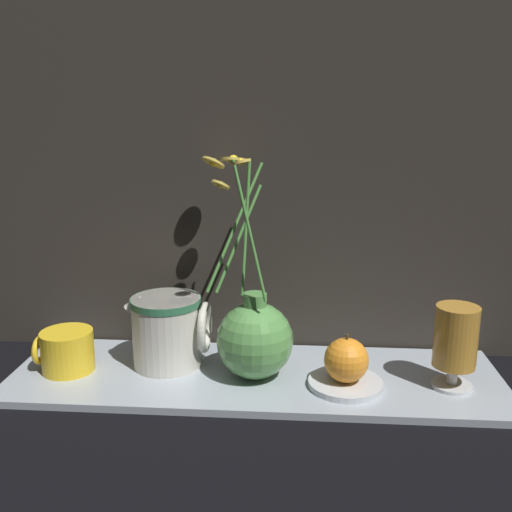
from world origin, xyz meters
The scene contains 9 objects.
ground_plane centered at (0.00, 0.00, 0.00)m, with size 6.00×6.00×0.00m, color black.
shelf centered at (0.00, 0.00, 0.01)m, with size 0.82×0.25×0.01m.
backdrop_wall centered at (0.00, 0.14, 0.55)m, with size 1.32×0.02×1.10m.
vase_with_flowers centered at (0.00, -0.01, 0.08)m, with size 0.17×0.18×0.36m.
yellow_mug centered at (-0.32, -0.01, 0.05)m, with size 0.10×0.09×0.07m.
ceramic_pitcher centered at (-0.15, 0.02, 0.08)m, with size 0.14×0.12×0.13m.
tea_glass centered at (0.32, -0.02, 0.09)m, with size 0.07×0.07×0.13m.
saucer_plate centered at (0.15, -0.04, 0.02)m, with size 0.12×0.12×0.01m.
orange_fruit centered at (0.15, -0.04, 0.06)m, with size 0.07×0.07×0.08m.
Camera 1 is at (0.07, -0.87, 0.44)m, focal length 40.00 mm.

